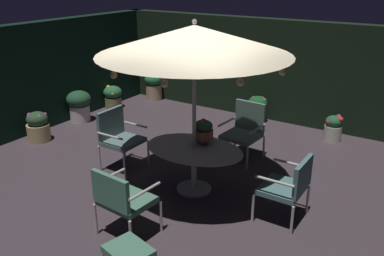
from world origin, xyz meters
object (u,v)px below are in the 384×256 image
at_px(potted_plant_left_near, 113,96).
at_px(potted_plant_back_left, 333,128).
at_px(patio_chair_north, 118,135).
at_px(ottoman_footrest, 129,252).
at_px(patio_umbrella, 194,40).
at_px(centerpiece_planter, 203,130).
at_px(patio_dining_table, 194,156).
at_px(patio_chair_southeast, 245,128).
at_px(potted_plant_left_far, 38,126).
at_px(patio_chair_northeast, 122,198).
at_px(potted_plant_right_far, 79,105).
at_px(patio_chair_east, 290,184).
at_px(potted_plant_back_center, 257,108).
at_px(potted_plant_right_near, 154,85).

xyz_separation_m(potted_plant_left_near, potted_plant_back_left, (5.11, 0.79, -0.02)).
xyz_separation_m(patio_chair_north, ottoman_footrest, (1.97, -2.03, -0.26)).
distance_m(patio_umbrella, centerpiece_planter, 1.39).
height_order(patio_umbrella, potted_plant_left_near, patio_umbrella).
xyz_separation_m(patio_umbrella, ottoman_footrest, (0.46, -2.04, -1.96)).
height_order(patio_dining_table, patio_chair_southeast, patio_chair_southeast).
distance_m(centerpiece_planter, potted_plant_left_far, 3.74).
bearing_deg(ottoman_footrest, patio_chair_southeast, 95.77).
xyz_separation_m(patio_dining_table, patio_umbrella, (0.00, 0.00, 1.72)).
distance_m(patio_dining_table, centerpiece_planter, 0.41).
xyz_separation_m(patio_umbrella, potted_plant_left_near, (-3.87, 2.37, -2.01)).
relative_size(patio_chair_northeast, ottoman_footrest, 1.64).
height_order(patio_chair_northeast, patio_chair_southeast, patio_chair_southeast).
xyz_separation_m(patio_dining_table, patio_chair_southeast, (0.10, 1.51, -0.02)).
height_order(ottoman_footrest, potted_plant_right_far, potted_plant_right_far).
distance_m(patio_chair_east, potted_plant_back_center, 3.89).
height_order(centerpiece_planter, patio_chair_north, centerpiece_planter).
height_order(patio_dining_table, potted_plant_left_near, patio_dining_table).
distance_m(patio_dining_table, ottoman_footrest, 2.10).
height_order(potted_plant_right_far, potted_plant_left_far, potted_plant_right_far).
bearing_deg(potted_plant_left_far, patio_dining_table, 0.01).
bearing_deg(potted_plant_left_near, patio_chair_north, -45.14).
xyz_separation_m(patio_umbrella, potted_plant_back_center, (-0.48, 3.34, -1.98)).
distance_m(centerpiece_planter, patio_chair_northeast, 1.76).
bearing_deg(patio_umbrella, potted_plant_back_center, 98.12).
distance_m(patio_chair_north, patio_chair_northeast, 2.04).
bearing_deg(patio_chair_north, ottoman_footrest, -45.86).
height_order(patio_chair_north, potted_plant_left_near, patio_chair_north).
distance_m(patio_chair_east, potted_plant_right_near, 6.06).
xyz_separation_m(patio_chair_north, potted_plant_left_near, (-2.37, 2.38, -0.31)).
height_order(patio_chair_northeast, potted_plant_left_far, patio_chair_northeast).
distance_m(patio_umbrella, potted_plant_right_near, 5.27).
bearing_deg(patio_chair_southeast, potted_plant_right_far, -176.14).
relative_size(centerpiece_planter, potted_plant_back_left, 0.76).
distance_m(potted_plant_left_near, potted_plant_left_far, 2.38).
xyz_separation_m(patio_dining_table, patio_chair_northeast, (-0.11, -1.49, -0.01)).
xyz_separation_m(patio_chair_southeast, potted_plant_back_left, (1.14, 1.65, -0.28)).
xyz_separation_m(centerpiece_planter, ottoman_footrest, (0.44, -2.25, -0.59)).
bearing_deg(patio_chair_east, potted_plant_left_near, 156.19).
relative_size(patio_dining_table, patio_chair_north, 1.52).
relative_size(potted_plant_back_center, potted_plant_left_near, 1.08).
xyz_separation_m(patio_chair_east, potted_plant_back_left, (-0.26, 3.16, -0.27)).
xyz_separation_m(patio_dining_table, potted_plant_back_left, (1.24, 3.16, -0.30)).
bearing_deg(potted_plant_back_center, patio_dining_table, -81.88).
bearing_deg(ottoman_footrest, potted_plant_right_near, 125.48).
bearing_deg(potted_plant_right_near, patio_chair_southeast, -28.77).
xyz_separation_m(centerpiece_planter, potted_plant_back_left, (1.22, 2.94, -0.65)).
bearing_deg(potted_plant_left_far, potted_plant_right_far, 97.93).
bearing_deg(patio_chair_southeast, potted_plant_left_far, -158.05).
height_order(patio_umbrella, ottoman_footrest, patio_umbrella).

